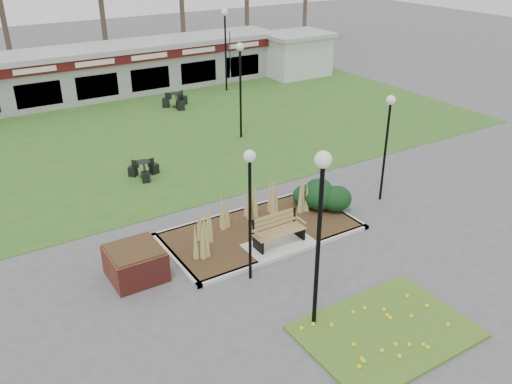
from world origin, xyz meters
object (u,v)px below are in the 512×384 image
service_hut (296,54)px  park_bench (278,230)px  lamp_post_mid_left (250,188)px  lamp_post_near_right (388,125)px  bistro_set_c (144,172)px  lamp_post_mid_right (240,70)px  food_pavilion (89,73)px  brick_planter (135,263)px  lamp_post_far_right (225,32)px  bistro_set_d (176,102)px  lamp_post_near_left (321,204)px  patio_umbrella (230,64)px

service_hut → park_bench: bearing=-127.3°
service_hut → lamp_post_mid_left: bearing=-128.9°
lamp_post_near_right → bistro_set_c: 9.70m
lamp_post_mid_right → food_pavilion: bearing=110.9°
brick_planter → bistro_set_c: (2.78, 6.44, -0.23)m
park_bench → lamp_post_far_right: lamp_post_far_right is taller
service_hut → bistro_set_d: size_ratio=2.89×
lamp_post_mid_right → lamp_post_far_right: lamp_post_far_right is taller
park_bench → brick_planter: 4.47m
service_hut → lamp_post_near_left: size_ratio=0.93×
lamp_post_near_left → lamp_post_near_right: (6.43, 4.35, -0.57)m
park_bench → food_pavilion: 19.73m
lamp_post_near_left → patio_umbrella: lamp_post_near_left is taller
lamp_post_mid_right → lamp_post_far_right: bearing=65.6°
lamp_post_far_right → bistro_set_d: size_ratio=3.19×
lamp_post_mid_left → bistro_set_d: bearing=72.6°
lamp_post_near_right → lamp_post_mid_left: (-6.73, -1.74, 0.00)m
park_bench → lamp_post_near_left: bearing=-110.3°
lamp_post_near_left → bistro_set_c: lamp_post_near_left is taller
lamp_post_mid_right → patio_umbrella: lamp_post_mid_right is taller
park_bench → bistro_set_d: 15.59m
service_hut → lamp_post_mid_left: lamp_post_mid_left is taller
lamp_post_near_left → lamp_post_near_right: size_ratio=1.20×
lamp_post_near_right → lamp_post_far_right: size_ratio=0.82×
brick_planter → service_hut: size_ratio=0.34×
brick_planter → lamp_post_mid_left: 4.08m
lamp_post_far_right → service_hut: bearing=9.5°
service_hut → patio_umbrella: 5.49m
park_bench → bistro_set_d: size_ratio=1.12×
lamp_post_far_right → food_pavilion: bearing=158.5°
service_hut → lamp_post_near_right: bearing=-116.3°
food_pavilion → lamp_post_mid_right: (4.05, -10.60, 1.79)m
park_bench → lamp_post_mid_right: bearing=66.0°
brick_planter → food_pavilion: food_pavilion is taller
lamp_post_mid_right → bistro_set_c: size_ratio=3.65×
service_hut → lamp_post_far_right: size_ratio=0.91×
park_bench → brick_planter: (-4.40, 0.75, -0.11)m
food_pavilion → lamp_post_mid_right: bearing=-69.1°
bistro_set_c → lamp_post_near_left: bearing=-88.6°
lamp_post_near_left → bistro_set_d: (4.79, 18.85, -3.17)m
lamp_post_far_right → patio_umbrella: lamp_post_far_right is taller
bistro_set_c → bistro_set_d: bistro_set_d is taller
park_bench → patio_umbrella: 18.96m
bistro_set_c → bistro_set_d: 9.47m
park_bench → lamp_post_mid_left: 3.01m
park_bench → brick_planter: park_bench is taller
park_bench → lamp_post_near_left: lamp_post_near_left is taller
lamp_post_mid_left → lamp_post_mid_right: (5.70, 10.17, 0.38)m
brick_planter → lamp_post_mid_right: size_ratio=0.33×
brick_planter → food_pavilion: bearing=76.9°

